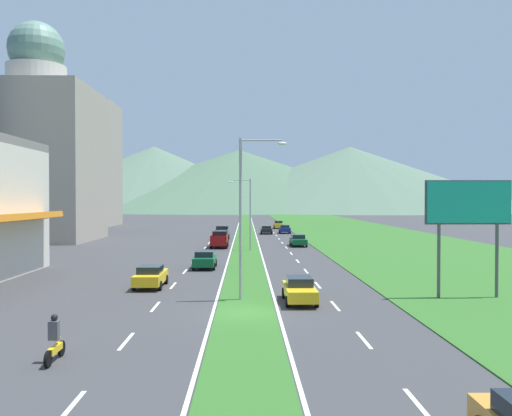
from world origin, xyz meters
TOP-DOWN VIEW (x-y plane):
  - ground_plane at (0.00, 0.00)m, footprint 600.00×600.00m
  - grass_median at (0.00, 60.00)m, footprint 3.20×240.00m
  - grass_verge_right at (20.60, 60.00)m, footprint 24.00×240.00m
  - lane_dash_left_1 at (-5.10, -12.70)m, footprint 0.16×2.80m
  - lane_dash_left_2 at (-5.10, -5.41)m, footprint 0.16×2.80m
  - lane_dash_left_3 at (-5.10, 1.89)m, footprint 0.16×2.80m
  - lane_dash_left_4 at (-5.10, 9.19)m, footprint 0.16×2.80m
  - lane_dash_left_5 at (-5.10, 16.48)m, footprint 0.16×2.80m
  - lane_dash_left_6 at (-5.10, 23.78)m, footprint 0.16×2.80m
  - lane_dash_left_7 at (-5.10, 31.07)m, footprint 0.16×2.80m
  - lane_dash_left_8 at (-5.10, 38.37)m, footprint 0.16×2.80m
  - lane_dash_left_9 at (-5.10, 45.67)m, footprint 0.16×2.80m
  - lane_dash_left_10 at (-5.10, 52.96)m, footprint 0.16×2.80m
  - lane_dash_left_11 at (-5.10, 60.26)m, footprint 0.16×2.80m
  - lane_dash_left_12 at (-5.10, 67.56)m, footprint 0.16×2.80m
  - lane_dash_right_1 at (5.10, -12.70)m, footprint 0.16×2.80m
  - lane_dash_right_2 at (5.10, -5.41)m, footprint 0.16×2.80m
  - lane_dash_right_3 at (5.10, 1.89)m, footprint 0.16×2.80m
  - lane_dash_right_4 at (5.10, 9.19)m, footprint 0.16×2.80m
  - lane_dash_right_5 at (5.10, 16.48)m, footprint 0.16×2.80m
  - lane_dash_right_6 at (5.10, 23.78)m, footprint 0.16×2.80m
  - lane_dash_right_7 at (5.10, 31.07)m, footprint 0.16×2.80m
  - lane_dash_right_8 at (5.10, 38.37)m, footprint 0.16×2.80m
  - lane_dash_right_9 at (5.10, 45.67)m, footprint 0.16×2.80m
  - lane_dash_right_10 at (5.10, 52.96)m, footprint 0.16×2.80m
  - lane_dash_right_11 at (5.10, 60.26)m, footprint 0.16×2.80m
  - lane_dash_right_12 at (5.10, 67.56)m, footprint 0.16×2.80m
  - edge_line_median_left at (-1.75, 60.00)m, footprint 0.16×240.00m
  - edge_line_median_right at (1.75, 60.00)m, footprint 0.16×240.00m
  - domed_building at (-30.64, 50.53)m, footprint 16.42×16.42m
  - midrise_colored at (-36.94, 94.76)m, footprint 13.91×13.91m
  - hill_far_left at (-53.23, 280.84)m, footprint 173.09×173.09m
  - hill_far_center at (-3.91, 280.80)m, footprint 207.05×207.05m
  - hill_far_right at (58.35, 268.66)m, footprint 195.32×195.32m
  - street_lamp_near at (-0.01, 3.66)m, footprint 2.85×0.38m
  - street_lamp_mid at (0.25, 34.25)m, footprint 2.67×0.28m
  - billboard_roadside at (13.61, 4.01)m, footprint 5.32×0.28m
  - car_0 at (-6.56, 8.56)m, footprint 1.93×4.45m
  - car_1 at (6.83, 81.91)m, footprint 1.97×4.21m
  - car_2 at (-3.60, 18.56)m, footprint 1.97×4.44m
  - car_3 at (6.96, 66.24)m, footprint 1.97×4.02m
  - car_4 at (6.81, 40.37)m, footprint 2.03×4.72m
  - car_5 at (3.64, 64.77)m, footprint 1.98×4.20m
  - car_7 at (3.17, 2.98)m, footprint 1.86×4.45m
  - pickup_truck_0 at (-3.58, 51.79)m, footprint 2.18×5.40m
  - pickup_truck_1 at (-3.31, 38.97)m, footprint 2.18×5.40m
  - motorcycle_rider at (-7.13, -8.24)m, footprint 0.36×2.00m

SIDE VIEW (x-z plane):
  - ground_plane at x=0.00m, z-range 0.00..0.00m
  - lane_dash_left_1 at x=-5.10m, z-range 0.00..0.01m
  - lane_dash_left_2 at x=-5.10m, z-range 0.00..0.01m
  - lane_dash_left_3 at x=-5.10m, z-range 0.00..0.01m
  - lane_dash_left_4 at x=-5.10m, z-range 0.00..0.01m
  - lane_dash_left_5 at x=-5.10m, z-range 0.00..0.01m
  - lane_dash_left_6 at x=-5.10m, z-range 0.00..0.01m
  - lane_dash_left_7 at x=-5.10m, z-range 0.00..0.01m
  - lane_dash_left_8 at x=-5.10m, z-range 0.00..0.01m
  - lane_dash_left_9 at x=-5.10m, z-range 0.00..0.01m
  - lane_dash_left_10 at x=-5.10m, z-range 0.00..0.01m
  - lane_dash_left_11 at x=-5.10m, z-range 0.00..0.01m
  - lane_dash_left_12 at x=-5.10m, z-range 0.00..0.01m
  - lane_dash_right_1 at x=5.10m, z-range 0.00..0.01m
  - lane_dash_right_2 at x=5.10m, z-range 0.00..0.01m
  - lane_dash_right_3 at x=5.10m, z-range 0.00..0.01m
  - lane_dash_right_4 at x=5.10m, z-range 0.00..0.01m
  - lane_dash_right_5 at x=5.10m, z-range 0.00..0.01m
  - lane_dash_right_6 at x=5.10m, z-range 0.00..0.01m
  - lane_dash_right_7 at x=5.10m, z-range 0.00..0.01m
  - lane_dash_right_8 at x=5.10m, z-range 0.00..0.01m
  - lane_dash_right_9 at x=5.10m, z-range 0.00..0.01m
  - lane_dash_right_10 at x=5.10m, z-range 0.00..0.01m
  - lane_dash_right_11 at x=5.10m, z-range 0.00..0.01m
  - lane_dash_right_12 at x=5.10m, z-range 0.00..0.01m
  - edge_line_median_left at x=-1.75m, z-range 0.00..0.01m
  - edge_line_median_right at x=1.75m, z-range 0.00..0.01m
  - grass_median at x=0.00m, z-range 0.00..0.06m
  - grass_verge_right at x=20.60m, z-range 0.00..0.06m
  - car_5 at x=3.64m, z-range 0.03..1.44m
  - motorcycle_rider at x=-7.13m, z-range -0.15..1.65m
  - car_7 at x=3.17m, z-range 0.01..1.50m
  - car_3 at x=6.96m, z-range 0.03..1.50m
  - car_0 at x=-6.56m, z-range 0.02..1.52m
  - car_4 at x=6.81m, z-range 0.01..1.52m
  - car_2 at x=-3.60m, z-range 0.02..1.55m
  - car_1 at x=6.83m, z-range 0.00..1.62m
  - pickup_truck_0 at x=-3.58m, z-range -0.02..1.98m
  - pickup_truck_1 at x=-3.31m, z-range -0.02..1.98m
  - street_lamp_mid at x=0.25m, z-range 0.66..9.14m
  - billboard_roadside at x=13.61m, z-range 1.90..9.14m
  - street_lamp_near at x=-0.01m, z-range 0.70..10.44m
  - domed_building at x=-30.64m, z-range -3.10..28.92m
  - midrise_colored at x=-36.94m, z-range 0.00..28.09m
  - hill_far_center at x=-3.91m, z-range 0.00..34.75m
  - hill_far_right at x=58.35m, z-range 0.00..35.53m
  - hill_far_left at x=-53.23m, z-range 0.00..36.74m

